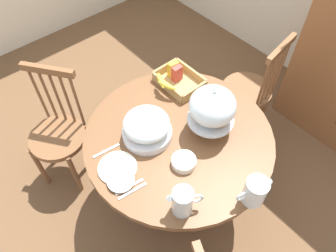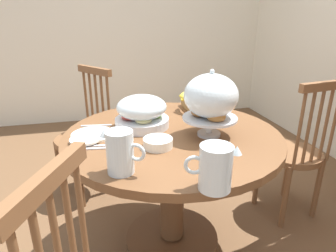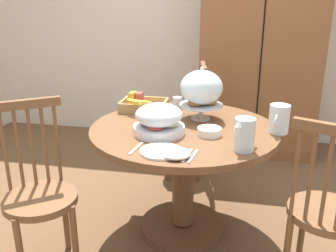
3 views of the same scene
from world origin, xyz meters
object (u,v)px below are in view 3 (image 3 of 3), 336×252
at_px(pastry_stand_with_dome, 201,89).
at_px(drinking_glass, 177,105).
at_px(wooden_armoire, 260,53).
at_px(china_plate_small, 176,153).
at_px(orange_juice_pitcher, 244,136).
at_px(milk_pitcher, 279,120).
at_px(cereal_basket, 142,105).
at_px(cereal_bowl, 209,132).
at_px(windsor_chair_near_window, 186,125).
at_px(windsor_chair_facing_door, 326,215).
at_px(fruit_platter_covered, 159,120).
at_px(dining_table, 183,160).
at_px(windsor_chair_by_cabinet, 40,197).
at_px(china_plate_large, 161,151).

distance_m(pastry_stand_with_dome, drinking_glass, 0.25).
bearing_deg(wooden_armoire, china_plate_small, -103.10).
height_order(pastry_stand_with_dome, orange_juice_pitcher, pastry_stand_with_dome).
xyz_separation_m(milk_pitcher, drinking_glass, (-0.65, 0.28, -0.02)).
distance_m(cereal_basket, cereal_bowl, 0.65).
bearing_deg(windsor_chair_near_window, windsor_chair_facing_door, -54.25).
height_order(wooden_armoire, cereal_basket, wooden_armoire).
relative_size(orange_juice_pitcher, cereal_basket, 0.56).
distance_m(fruit_platter_covered, drinking_glass, 0.43).
distance_m(windsor_chair_facing_door, drinking_glass, 1.16).
xyz_separation_m(dining_table, drinking_glass, (-0.09, 0.29, 0.28)).
bearing_deg(fruit_platter_covered, cereal_bowl, 5.87).
height_order(windsor_chair_near_window, cereal_bowl, windsor_chair_near_window).
bearing_deg(cereal_basket, china_plate_small, -63.30).
xyz_separation_m(pastry_stand_with_dome, cereal_bowl, (0.08, -0.29, -0.18)).
height_order(dining_table, windsor_chair_near_window, windsor_chair_near_window).
distance_m(dining_table, milk_pitcher, 0.63).
height_order(wooden_armoire, windsor_chair_by_cabinet, wooden_armoire).
distance_m(dining_table, china_plate_small, 0.51).
relative_size(milk_pitcher, china_plate_small, 1.32).
xyz_separation_m(cereal_bowl, drinking_glass, (-0.25, 0.40, 0.03)).
bearing_deg(wooden_armoire, dining_table, -107.56).
xyz_separation_m(fruit_platter_covered, china_plate_large, (0.07, -0.27, -0.08)).
bearing_deg(dining_table, china_plate_large, -97.79).
height_order(cereal_basket, drinking_glass, cereal_basket).
xyz_separation_m(windsor_chair_facing_door, china_plate_small, (-0.76, -0.07, 0.30)).
distance_m(orange_juice_pitcher, cereal_bowl, 0.28).
xyz_separation_m(windsor_chair_near_window, fruit_platter_covered, (-0.02, -1.01, 0.37)).
xyz_separation_m(windsor_chair_by_cabinet, china_plate_small, (0.75, 0.05, 0.30)).
height_order(fruit_platter_covered, china_plate_large, fruit_platter_covered).
relative_size(pastry_stand_with_dome, cereal_basket, 1.09).
distance_m(dining_table, drinking_glass, 0.41).
distance_m(windsor_chair_by_cabinet, cereal_basket, 0.93).
distance_m(cereal_basket, china_plate_small, 0.82).
bearing_deg(wooden_armoire, orange_juice_pitcher, -94.11).
relative_size(fruit_platter_covered, drinking_glass, 2.73).
bearing_deg(china_plate_small, cereal_bowl, 67.52).
xyz_separation_m(pastry_stand_with_dome, drinking_glass, (-0.17, 0.11, -0.14)).
bearing_deg(cereal_bowl, windsor_chair_facing_door, -23.18).
height_order(windsor_chair_facing_door, milk_pitcher, windsor_chair_facing_door).
bearing_deg(china_plate_small, windsor_chair_facing_door, 5.06).
height_order(windsor_chair_near_window, china_plate_large, windsor_chair_near_window).
relative_size(windsor_chair_by_cabinet, milk_pitcher, 4.93).
relative_size(china_plate_large, drinking_glass, 2.00).
xyz_separation_m(wooden_armoire, dining_table, (-0.49, -1.56, -0.47)).
bearing_deg(cereal_bowl, windsor_chair_by_cabinet, -156.75).
bearing_deg(dining_table, drinking_glass, 107.32).
height_order(pastry_stand_with_dome, china_plate_large, pastry_stand_with_dome).
height_order(dining_table, cereal_basket, cereal_basket).
height_order(windsor_chair_facing_door, cereal_basket, windsor_chair_facing_door).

